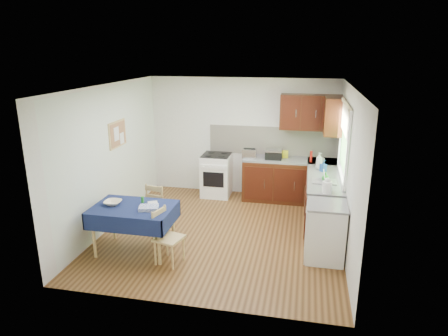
% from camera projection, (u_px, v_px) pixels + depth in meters
% --- Properties ---
extents(floor, '(4.20, 4.20, 0.00)m').
position_uv_depth(floor, '(222.00, 233.00, 6.92)').
color(floor, '#4A2C13').
rests_on(floor, ground).
extents(ceiling, '(4.00, 4.20, 0.02)m').
position_uv_depth(ceiling, '(222.00, 86.00, 6.21)').
color(ceiling, white).
rests_on(ceiling, wall_back).
extents(wall_back, '(4.00, 0.02, 2.50)m').
position_uv_depth(wall_back, '(242.00, 137.00, 8.54)').
color(wall_back, white).
rests_on(wall_back, ground).
extents(wall_front, '(4.00, 0.02, 2.50)m').
position_uv_depth(wall_front, '(184.00, 213.00, 4.60)').
color(wall_front, white).
rests_on(wall_front, ground).
extents(wall_left, '(0.02, 4.20, 2.50)m').
position_uv_depth(wall_left, '(110.00, 157.00, 6.96)').
color(wall_left, white).
rests_on(wall_left, ground).
extents(wall_right, '(0.02, 4.20, 2.50)m').
position_uv_depth(wall_right, '(348.00, 171.00, 6.18)').
color(wall_right, white).
rests_on(wall_right, ground).
extents(base_cabinets, '(1.90, 2.30, 0.86)m').
position_uv_depth(base_cabinets, '(304.00, 191.00, 7.72)').
color(base_cabinets, black).
rests_on(base_cabinets, ground).
extents(worktop_back, '(1.90, 0.60, 0.04)m').
position_uv_depth(worktop_back, '(290.00, 160.00, 8.16)').
color(worktop_back, gray).
rests_on(worktop_back, base_cabinets).
extents(worktop_right, '(0.60, 1.70, 0.04)m').
position_uv_depth(worktop_right, '(325.00, 179.00, 6.95)').
color(worktop_right, gray).
rests_on(worktop_right, base_cabinets).
extents(worktop_corner, '(0.60, 0.60, 0.04)m').
position_uv_depth(worktop_corner, '(323.00, 162.00, 8.03)').
color(worktop_corner, gray).
rests_on(worktop_corner, base_cabinets).
extents(splashback, '(2.70, 0.02, 0.60)m').
position_uv_depth(splashback, '(272.00, 141.00, 8.41)').
color(splashback, '#F1E2CC').
rests_on(splashback, wall_back).
extents(upper_cabinets, '(1.20, 0.85, 0.70)m').
position_uv_depth(upper_cabinets, '(317.00, 113.00, 7.79)').
color(upper_cabinets, black).
rests_on(upper_cabinets, wall_back).
extents(stove, '(0.60, 0.61, 0.92)m').
position_uv_depth(stove, '(217.00, 175.00, 8.58)').
color(stove, white).
rests_on(stove, ground).
extents(window, '(0.04, 1.48, 1.26)m').
position_uv_depth(window, '(345.00, 136.00, 6.72)').
color(window, '#295322').
rests_on(window, wall_right).
extents(fridge, '(0.58, 0.60, 0.89)m').
position_uv_depth(fridge, '(325.00, 232.00, 5.95)').
color(fridge, white).
rests_on(fridge, ground).
extents(corkboard, '(0.04, 0.62, 0.47)m').
position_uv_depth(corkboard, '(118.00, 134.00, 7.13)').
color(corkboard, tan).
rests_on(corkboard, wall_left).
extents(dining_table, '(1.24, 0.84, 0.75)m').
position_uv_depth(dining_table, '(133.00, 213.00, 6.12)').
color(dining_table, '#101C41').
rests_on(dining_table, ground).
extents(chair_far, '(0.43, 0.43, 0.85)m').
position_uv_depth(chair_far, '(158.00, 205.00, 6.97)').
color(chair_far, tan).
rests_on(chair_far, ground).
extents(chair_near, '(0.45, 0.45, 0.84)m').
position_uv_depth(chair_near, '(166.00, 235.00, 5.85)').
color(chair_near, tan).
rests_on(chair_near, ground).
extents(toaster, '(0.28, 0.18, 0.22)m').
position_uv_depth(toaster, '(249.00, 153.00, 8.19)').
color(toaster, '#B9B9BE').
rests_on(toaster, worktop_back).
extents(sandwich_press, '(0.34, 0.29, 0.20)m').
position_uv_depth(sandwich_press, '(274.00, 154.00, 8.15)').
color(sandwich_press, black).
rests_on(sandwich_press, worktop_back).
extents(sauce_bottle, '(0.05, 0.05, 0.22)m').
position_uv_depth(sauce_bottle, '(311.00, 156.00, 7.92)').
color(sauce_bottle, '#B7150E').
rests_on(sauce_bottle, worktop_back).
extents(yellow_packet, '(0.13, 0.10, 0.15)m').
position_uv_depth(yellow_packet, '(285.00, 154.00, 8.24)').
color(yellow_packet, yellow).
rests_on(yellow_packet, worktop_back).
extents(dish_rack, '(0.41, 0.31, 0.19)m').
position_uv_depth(dish_rack, '(324.00, 181.00, 6.74)').
color(dish_rack, gray).
rests_on(dish_rack, worktop_right).
extents(kettle, '(0.15, 0.15, 0.25)m').
position_uv_depth(kettle, '(327.00, 186.00, 6.21)').
color(kettle, white).
rests_on(kettle, worktop_right).
extents(cup, '(0.13, 0.13, 0.09)m').
position_uv_depth(cup, '(322.00, 160.00, 7.88)').
color(cup, silver).
rests_on(cup, worktop_back).
extents(soap_bottle_a, '(0.17, 0.17, 0.31)m').
position_uv_depth(soap_bottle_a, '(319.00, 161.00, 7.44)').
color(soap_bottle_a, white).
rests_on(soap_bottle_a, worktop_right).
extents(soap_bottle_b, '(0.13, 0.13, 0.21)m').
position_uv_depth(soap_bottle_b, '(323.00, 166.00, 7.30)').
color(soap_bottle_b, '#1C4AA3').
rests_on(soap_bottle_b, worktop_right).
extents(soap_bottle_c, '(0.13, 0.13, 0.16)m').
position_uv_depth(soap_bottle_c, '(325.00, 177.00, 6.77)').
color(soap_bottle_c, green).
rests_on(soap_bottle_c, worktop_right).
extents(plate_bowl, '(0.27, 0.27, 0.06)m').
position_uv_depth(plate_bowl, '(113.00, 203.00, 6.16)').
color(plate_bowl, '#F9EFCC').
rests_on(plate_bowl, dining_table).
extents(book, '(0.22, 0.25, 0.02)m').
position_uv_depth(book, '(148.00, 204.00, 6.17)').
color(book, white).
rests_on(book, dining_table).
extents(spice_jar, '(0.05, 0.05, 0.10)m').
position_uv_depth(spice_jar, '(143.00, 200.00, 6.24)').
color(spice_jar, '#248426').
rests_on(spice_jar, dining_table).
extents(tea_towel, '(0.32, 0.28, 0.05)m').
position_uv_depth(tea_towel, '(149.00, 208.00, 5.98)').
color(tea_towel, '#283D93').
rests_on(tea_towel, dining_table).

